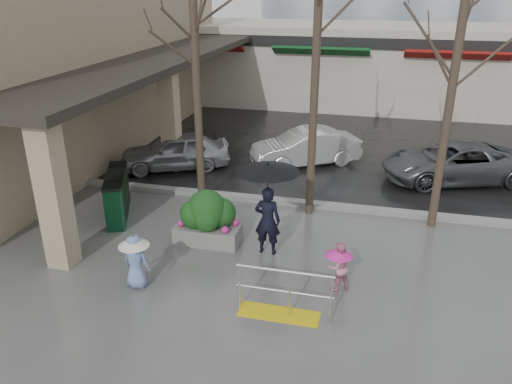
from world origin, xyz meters
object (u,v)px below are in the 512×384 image
at_px(car_a, 175,151).
at_px(car_b, 305,147).
at_px(news_boxes, 117,195).
at_px(tree_mideast, 460,37).
at_px(woman, 268,196).
at_px(tree_midwest, 318,17).
at_px(tree_west, 194,21).
at_px(child_pink, 339,264).
at_px(handrail, 282,299).
at_px(planter, 208,218).
at_px(car_c, 454,162).
at_px(child_blue, 135,257).

height_order(car_a, car_b, same).
distance_m(car_a, car_b, 4.56).
relative_size(news_boxes, car_a, 0.60).
bearing_deg(news_boxes, car_a, 65.33).
distance_m(tree_mideast, woman, 5.76).
bearing_deg(tree_midwest, tree_west, -180.00).
bearing_deg(car_b, news_boxes, -69.99).
distance_m(woman, child_pink, 2.29).
distance_m(woman, car_a, 6.67).
relative_size(handrail, child_pink, 1.74).
xyz_separation_m(handrail, planter, (-2.36, 2.49, 0.29)).
bearing_deg(car_c, child_pink, -41.75).
distance_m(tree_mideast, car_b, 7.07).
relative_size(news_boxes, car_b, 0.58).
height_order(child_pink, planter, planter).
bearing_deg(child_pink, child_blue, -20.71).
bearing_deg(tree_mideast, car_b, 135.36).
xyz_separation_m(child_pink, planter, (-3.32, 1.33, 0.05)).
xyz_separation_m(woman, news_boxes, (-4.48, 1.05, -0.87)).
bearing_deg(car_c, tree_mideast, -32.62).
distance_m(tree_midwest, car_c, 7.16).
bearing_deg(planter, tree_mideast, 22.77).
bearing_deg(car_c, handrail, -44.41).
xyz_separation_m(tree_west, tree_midwest, (3.20, 0.00, 0.15)).
xyz_separation_m(news_boxes, car_c, (9.31, 4.97, 0.02)).
height_order(child_blue, car_b, car_b).
relative_size(tree_west, car_b, 1.78).
xyz_separation_m(handrail, car_a, (-5.20, 7.29, 0.25)).
relative_size(tree_mideast, car_b, 1.70).
bearing_deg(car_c, woman, -57.47).
relative_size(tree_mideast, news_boxes, 2.95).
xyz_separation_m(car_a, car_b, (4.31, 1.49, 0.00)).
bearing_deg(planter, car_b, 76.86).
relative_size(handrail, planter, 1.18).
bearing_deg(handrail, car_b, 95.80).
bearing_deg(tree_midwest, child_blue, -123.71).
distance_m(handrail, child_pink, 1.53).
relative_size(woman, car_b, 0.60).
distance_m(tree_midwest, tree_mideast, 3.32).
height_order(woman, car_b, woman).
bearing_deg(handrail, tree_midwest, 91.91).
relative_size(news_boxes, car_c, 0.49).
bearing_deg(news_boxes, car_b, 27.55).
xyz_separation_m(tree_midwest, news_boxes, (-5.13, -1.42, -4.62)).
bearing_deg(car_a, tree_mideast, 48.70).
bearing_deg(handrail, tree_mideast, 56.81).
bearing_deg(planter, child_pink, -21.75).
height_order(child_pink, car_a, car_a).
bearing_deg(woman, car_a, -47.97).
height_order(car_a, car_c, same).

